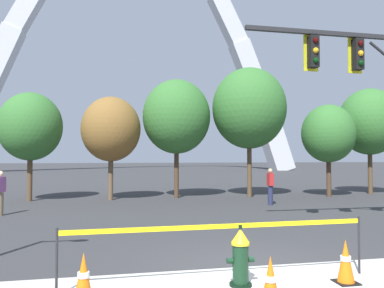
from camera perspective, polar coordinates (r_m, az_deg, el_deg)
The scene contains 15 objects.
ground_plane at distance 7.39m, azimuth 9.40°, elevation -18.45°, with size 240.00×240.00×0.00m, color #333335.
fire_hydrant at distance 6.53m, azimuth 7.24°, elevation -16.45°, with size 0.46×0.48×0.99m.
caution_tape_barrier at distance 6.52m, azimuth 4.42°, elevation -14.35°, with size 5.21×0.14×1.03m.
traffic_cone_by_hydrant at distance 6.00m, azimuth -15.94°, elevation -18.81°, with size 0.36×0.36×0.73m.
traffic_cone_mid_sidewalk at distance 5.73m, azimuth 11.67°, elevation -19.65°, with size 0.36×0.36×0.73m.
traffic_cone_curb_edge at distance 7.11m, azimuth 22.01°, elevation -16.02°, with size 0.36×0.36×0.73m.
monument_arch at distance 56.70m, azimuth -8.83°, elevation 13.09°, with size 48.76×2.95×38.13m.
tree_far_left at distance 19.67m, azimuth -23.02°, elevation 2.40°, with size 2.95×2.95×5.16m.
tree_left_mid at distance 19.00m, azimuth -12.03°, elevation 2.17°, with size 2.87×2.87×5.03m.
tree_center_left at distance 19.59m, azimuth -2.33°, elevation 4.08°, with size 3.46×3.46×6.06m.
tree_center_right at distance 20.30m, azimuth 8.54°, elevation 5.29°, with size 3.87×3.87×6.77m.
tree_right_mid at distance 21.28m, azimuth 19.72°, elevation 1.47°, with size 2.77×2.77×4.85m.
tree_far_right at distance 23.73m, azimuth 25.01°, elevation 3.02°, with size 3.40×3.40×5.94m.
pedestrian_standing_center at distance 15.34m, azimuth -26.76°, elevation -6.52°, with size 0.33×0.39×1.59m.
pedestrian_walking_right at distance 17.01m, azimuth 11.64°, elevation -6.20°, with size 0.22×0.34×1.59m.
Camera 1 is at (-2.52, -6.62, 2.11)m, focal length 35.65 mm.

